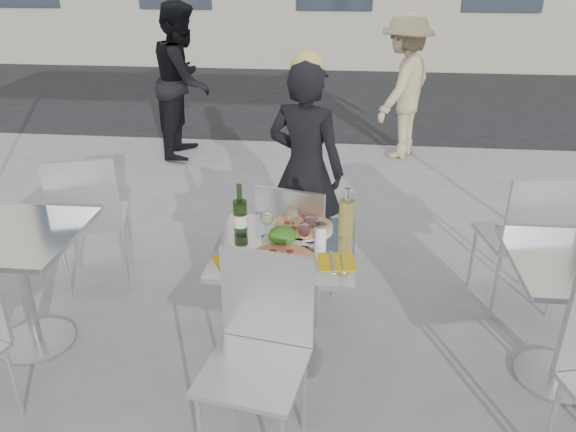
# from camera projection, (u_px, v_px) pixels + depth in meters

# --- Properties ---
(ground) EXTENTS (80.00, 80.00, 0.00)m
(ground) POSITION_uv_depth(u_px,v_px,m) (285.00, 360.00, 3.24)
(ground) COLOR slate
(street_asphalt) EXTENTS (24.00, 5.00, 0.00)m
(street_asphalt) POSITION_uv_depth(u_px,v_px,m) (328.00, 95.00, 9.07)
(street_asphalt) COLOR black
(street_asphalt) RESTS_ON ground
(main_table) EXTENTS (0.72, 0.72, 0.75)m
(main_table) POSITION_uv_depth(u_px,v_px,m) (285.00, 280.00, 3.00)
(main_table) COLOR #B7BABF
(main_table) RESTS_ON ground
(side_table_left) EXTENTS (0.72, 0.72, 0.75)m
(side_table_left) POSITION_uv_depth(u_px,v_px,m) (19.00, 266.00, 3.14)
(side_table_left) COLOR #B7BABF
(side_table_left) RESTS_ON ground
(chair_far) EXTENTS (0.51, 0.52, 0.92)m
(chair_far) POSITION_uv_depth(u_px,v_px,m) (296.00, 240.00, 3.41)
(chair_far) COLOR silver
(chair_far) RESTS_ON ground
(chair_near) EXTENTS (0.50, 0.51, 0.96)m
(chair_near) POSITION_uv_depth(u_px,v_px,m) (260.00, 341.00, 2.50)
(chair_near) COLOR silver
(chair_near) RESTS_ON ground
(side_chair_lfar) EXTENTS (0.55, 0.56, 0.97)m
(side_chair_lfar) POSITION_uv_depth(u_px,v_px,m) (89.00, 212.00, 3.70)
(side_chair_lfar) COLOR silver
(side_chair_lfar) RESTS_ON ground
(side_chair_rfar) EXTENTS (0.52, 0.53, 0.97)m
(side_chair_rfar) POSITION_uv_depth(u_px,v_px,m) (528.00, 232.00, 3.44)
(side_chair_rfar) COLOR silver
(side_chair_rfar) RESTS_ON ground
(woman_diner) EXTENTS (0.64, 0.53, 1.52)m
(woman_diner) POSITION_uv_depth(u_px,v_px,m) (306.00, 170.00, 3.88)
(woman_diner) COLOR black
(woman_diner) RESTS_ON ground
(pedestrian_a) EXTENTS (0.65, 0.82, 1.67)m
(pedestrian_a) POSITION_uv_depth(u_px,v_px,m) (183.00, 81.00, 6.14)
(pedestrian_a) COLOR black
(pedestrian_a) RESTS_ON ground
(pedestrian_b) EXTENTS (0.97, 1.16, 1.56)m
(pedestrian_b) POSITION_uv_depth(u_px,v_px,m) (404.00, 87.00, 6.11)
(pedestrian_b) COLOR tan
(pedestrian_b) RESTS_ON ground
(pizza_near) EXTENTS (0.36, 0.36, 0.02)m
(pizza_near) POSITION_uv_depth(u_px,v_px,m) (281.00, 262.00, 2.74)
(pizza_near) COLOR tan
(pizza_near) RESTS_ON main_table
(pizza_far) EXTENTS (0.34, 0.34, 0.03)m
(pizza_far) POSITION_uv_depth(u_px,v_px,m) (302.00, 225.00, 3.09)
(pizza_far) COLOR white
(pizza_far) RESTS_ON main_table
(salad_plate) EXTENTS (0.22, 0.22, 0.09)m
(salad_plate) POSITION_uv_depth(u_px,v_px,m) (282.00, 237.00, 2.93)
(salad_plate) COLOR white
(salad_plate) RESTS_ON main_table
(wine_bottle) EXTENTS (0.08, 0.08, 0.29)m
(wine_bottle) POSITION_uv_depth(u_px,v_px,m) (240.00, 216.00, 2.97)
(wine_bottle) COLOR #2B4C1C
(wine_bottle) RESTS_ON main_table
(carafe) EXTENTS (0.08, 0.08, 0.29)m
(carafe) POSITION_uv_depth(u_px,v_px,m) (346.00, 219.00, 2.93)
(carafe) COLOR #CAB556
(carafe) RESTS_ON main_table
(sugar_shaker) EXTENTS (0.06, 0.06, 0.11)m
(sugar_shaker) POSITION_uv_depth(u_px,v_px,m) (320.00, 233.00, 2.93)
(sugar_shaker) COLOR white
(sugar_shaker) RESTS_ON main_table
(wineglass_white_a) EXTENTS (0.07, 0.07, 0.16)m
(wineglass_white_a) POSITION_uv_depth(u_px,v_px,m) (267.00, 219.00, 2.95)
(wineglass_white_a) COLOR white
(wineglass_white_a) RESTS_ON main_table
(wineglass_white_b) EXTENTS (0.07, 0.07, 0.16)m
(wineglass_white_b) POSITION_uv_depth(u_px,v_px,m) (292.00, 215.00, 2.99)
(wineglass_white_b) COLOR white
(wineglass_white_b) RESTS_ON main_table
(wineglass_red_a) EXTENTS (0.07, 0.07, 0.16)m
(wineglass_red_a) POSITION_uv_depth(u_px,v_px,m) (305.00, 230.00, 2.83)
(wineglass_red_a) COLOR white
(wineglass_red_a) RESTS_ON main_table
(wineglass_red_b) EXTENTS (0.07, 0.07, 0.16)m
(wineglass_red_b) POSITION_uv_depth(u_px,v_px,m) (310.00, 222.00, 2.91)
(wineglass_red_b) COLOR white
(wineglass_red_b) RESTS_ON main_table
(napkin_left) EXTENTS (0.24, 0.24, 0.01)m
(napkin_left) POSITION_uv_depth(u_px,v_px,m) (234.00, 261.00, 2.76)
(napkin_left) COLOR gold
(napkin_left) RESTS_ON main_table
(napkin_right) EXTENTS (0.20, 0.20, 0.01)m
(napkin_right) POSITION_uv_depth(u_px,v_px,m) (336.00, 262.00, 2.76)
(napkin_right) COLOR gold
(napkin_right) RESTS_ON main_table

